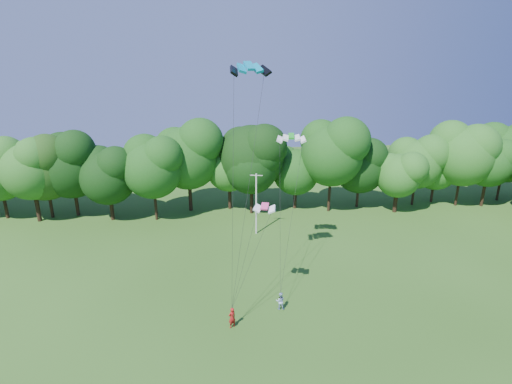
{
  "coord_description": "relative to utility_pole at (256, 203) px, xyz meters",
  "views": [
    {
      "loc": [
        -2.58,
        -18.97,
        20.71
      ],
      "look_at": [
        0.31,
        13.0,
        10.2
      ],
      "focal_mm": 28.0,
      "sensor_mm": 36.0,
      "label": 1
    }
  ],
  "objects": [
    {
      "name": "tree_back_west",
      "position": [
        -27.85,
        8.05,
        4.32
      ],
      "size": [
        9.19,
        9.19,
        13.37
      ],
      "color": "#371F16",
      "rests_on": "ground"
    },
    {
      "name": "utility_pole",
      "position": [
        0.0,
        0.0,
        0.0
      ],
      "size": [
        1.54,
        0.44,
        7.83
      ],
      "rotation": [
        0.0,
        0.0,
        -0.23
      ],
      "color": "silver",
      "rests_on": "ground"
    },
    {
      "name": "kite_flyer_right",
      "position": [
        0.61,
        -16.39,
        -3.22
      ],
      "size": [
        0.88,
        0.74,
        1.62
      ],
      "primitive_type": "imported",
      "rotation": [
        0.0,
        0.0,
        2.98
      ],
      "color": "#A8C0E9",
      "rests_on": "ground"
    },
    {
      "name": "tree_back_center",
      "position": [
        0.09,
        8.4,
        5.2
      ],
      "size": [
        10.17,
        10.17,
        14.79
      ],
      "color": "#342314",
      "rests_on": "ground"
    },
    {
      "name": "kite_pink",
      "position": [
        -0.74,
        -15.73,
        5.39
      ],
      "size": [
        1.97,
        1.34,
        0.39
      ],
      "rotation": [
        0.0,
        0.0,
        -0.29
      ],
      "color": "#EE4288",
      "rests_on": "ground"
    },
    {
      "name": "kite_flyer_left",
      "position": [
        -3.67,
        -18.53,
        -3.13
      ],
      "size": [
        0.79,
        0.72,
        1.81
      ],
      "primitive_type": "imported",
      "rotation": [
        0.0,
        0.0,
        3.71
      ],
      "color": "#AF1816",
      "rests_on": "ground"
    },
    {
      "name": "tree_back_east",
      "position": [
        28.14,
        9.48,
        2.48
      ],
      "size": [
        7.18,
        7.18,
        10.44
      ],
      "color": "#372016",
      "rests_on": "ground"
    },
    {
      "name": "kite_green",
      "position": [
        2.88,
        -7.1,
        9.59
      ],
      "size": [
        3.02,
        1.69,
        0.46
      ],
      "rotation": [
        0.0,
        0.0,
        -0.14
      ],
      "color": "green",
      "rests_on": "ground"
    },
    {
      "name": "kite_teal",
      "position": [
        -1.83,
        -14.03,
        16.36
      ],
      "size": [
        3.29,
        1.97,
        0.73
      ],
      "rotation": [
        0.0,
        0.0,
        0.22
      ],
      "color": "#0585AA",
      "rests_on": "ground"
    }
  ]
}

